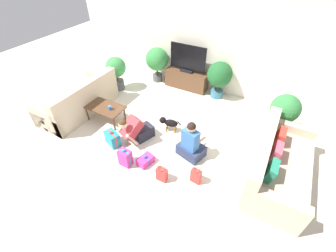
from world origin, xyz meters
The scene contains 20 objects.
ground_plane centered at (0.00, 0.00, 0.00)m, with size 16.00×16.00×0.00m, color beige.
wall_back centered at (0.00, 2.63, 1.30)m, with size 8.40×0.06×2.60m.
sofa_left centered at (-2.37, -0.04, 0.31)m, with size 0.95×2.03×0.88m.
sofa_right centered at (2.37, 0.15, 0.31)m, with size 0.95×2.03×0.88m.
coffee_table centered at (-1.54, -0.03, 0.36)m, with size 0.96×0.53×0.41m.
tv_console centered at (-0.49, 2.36, 0.26)m, with size 1.24×0.41×0.53m.
tv centered at (-0.49, 2.36, 0.87)m, with size 1.06×0.20×0.77m.
potted_plant_corner_left centered at (-2.23, 1.32, 0.61)m, with size 0.57×0.57×0.98m.
potted_plant_back_right centered at (0.48, 2.31, 0.65)m, with size 0.67×0.67×1.03m.
potted_plant_back_left centered at (-1.46, 2.31, 0.67)m, with size 0.68×0.68×1.04m.
potted_plant_corner_right centered at (2.23, 1.52, 0.65)m, with size 0.62×0.62×0.99m.
person_kneeling centered at (-0.46, -0.28, 0.32)m, with size 0.55×0.81×0.75m.
person_sitting centered at (0.76, -0.09, 0.32)m, with size 0.61×0.57×0.89m.
dog centered at (0.00, 0.37, 0.23)m, with size 0.52×0.24×0.35m.
gift_box_a centered at (-0.86, -0.61, 0.16)m, with size 0.40×0.32×0.37m.
gift_box_b centered at (-0.27, -0.94, 0.18)m, with size 0.25×0.19×0.42m.
gift_box_c centered at (0.07, -0.73, 0.08)m, with size 0.28×0.36×0.22m.
gift_bag_a centered at (0.55, -0.92, 0.15)m, with size 0.20×0.13×0.32m.
gift_bag_b centered at (1.13, -0.65, 0.16)m, with size 0.20×0.14×0.33m.
mug centered at (-1.33, -0.05, 0.46)m, with size 0.12×0.08×0.09m.
Camera 1 is at (1.90, -3.12, 3.52)m, focal length 24.00 mm.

